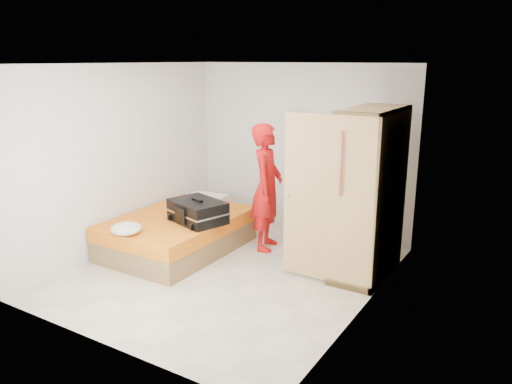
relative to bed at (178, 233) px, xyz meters
The scene contains 7 objects.
room 1.51m from the bed, 14.64° to the right, with size 4.00×4.02×2.60m.
bed is the anchor object (origin of this frame).
wardrobe 2.67m from the bed, 13.12° to the left, with size 1.17×1.20×2.10m.
person 1.42m from the bed, 35.84° to the left, with size 0.66×0.43×1.80m, color red.
suitcase 0.55m from the bed, ahead, with size 0.89×0.75×0.33m.
round_cushion 0.96m from the bed, 95.00° to the right, with size 0.39×0.39×0.15m, color silver.
pillow 0.91m from the bed, 96.69° to the left, with size 0.59×0.30×0.11m, color silver.
Camera 1 is at (3.39, -4.87, 2.66)m, focal length 35.00 mm.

